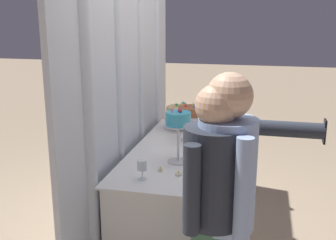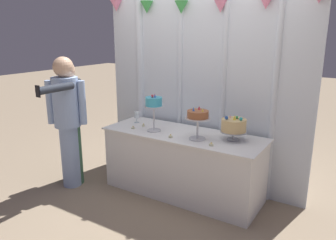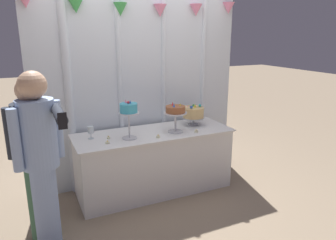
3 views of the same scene
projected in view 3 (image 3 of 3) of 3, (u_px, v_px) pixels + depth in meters
The scene contains 13 objects.
ground_plane at pixel (158, 193), 3.85m from camera, with size 24.00×24.00×0.00m, color gray.
draped_curtain at pixel (138, 81), 3.93m from camera, with size 2.64×0.16×2.48m.
cake_table at pixel (154, 161), 3.84m from camera, with size 1.87×0.68×0.75m.
cake_display_leftmost at pixel (129, 111), 3.43m from camera, with size 0.22×0.22×0.44m.
cake_display_center at pixel (175, 112), 3.68m from camera, with size 0.27×0.27×0.36m.
cake_display_rightmost at pixel (193, 113), 3.99m from camera, with size 0.28×0.28×0.28m.
wine_glass at pixel (91, 130), 3.48m from camera, with size 0.07×0.07×0.14m.
tealight_far_left at pixel (107, 143), 3.36m from camera, with size 0.05×0.05×0.03m.
tealight_near_left at pixel (108, 138), 3.50m from camera, with size 0.04×0.04×0.03m.
tealight_near_right at pixel (158, 137), 3.53m from camera, with size 0.04×0.04×0.04m.
tealight_far_right at pixel (196, 131), 3.73m from camera, with size 0.05×0.05×0.04m.
guest_girl_blue_dress at pixel (37, 156), 2.75m from camera, with size 0.46×0.76×1.54m.
guest_man_dark_suit at pixel (40, 154), 2.70m from camera, with size 0.43×0.42×1.59m.
Camera 3 is at (-1.35, -3.20, 1.88)m, focal length 33.88 mm.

